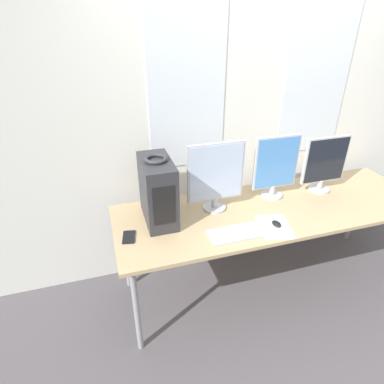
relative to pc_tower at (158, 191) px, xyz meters
The scene contains 12 objects.
ground_plane 1.42m from the pc_tower, 29.72° to the right, with size 14.00×14.00×0.00m, color #565156.
wall_back 1.03m from the pc_tower, 25.40° to the left, with size 8.00×0.07×2.70m.
desk 0.92m from the pc_tower, ahead, with size 2.44×0.79×0.78m.
pc_tower is the anchor object (origin of this frame).
headphones 0.24m from the pc_tower, 90.00° to the left, with size 0.16×0.16×0.03m.
monitor_main 0.43m from the pc_tower, ahead, with size 0.42×0.17×0.53m.
monitor_right_near 0.95m from the pc_tower, ahead, with size 0.37×0.17×0.51m.
monitor_right_far 1.38m from the pc_tower, ahead, with size 0.38×0.17×0.47m.
keyboard 0.63m from the pc_tower, 35.61° to the right, with size 0.42×0.17×0.02m.
mouse 0.86m from the pc_tower, 22.79° to the right, with size 0.05×0.08×0.03m.
cell_phone 0.37m from the pc_tower, 145.71° to the right, with size 0.10×0.15×0.01m.
paper_sheet_left 0.85m from the pc_tower, 24.01° to the right, with size 0.27×0.34×0.00m.
Camera 1 is at (-1.22, -1.42, 2.08)m, focal length 30.00 mm.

